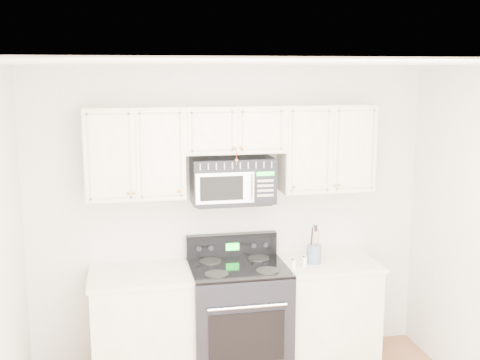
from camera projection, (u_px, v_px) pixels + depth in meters
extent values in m
cube|color=white|center=(285.00, 63.00, 3.40)|extent=(3.50, 3.50, 0.01)
cube|color=white|center=(230.00, 214.00, 5.32)|extent=(3.50, 0.01, 2.60)
cube|color=white|center=(143.00, 328.00, 5.02)|extent=(0.82, 0.63, 0.88)
cube|color=white|center=(141.00, 275.00, 4.94)|extent=(0.86, 0.65, 0.04)
cube|color=white|center=(325.00, 313.00, 5.33)|extent=(0.82, 0.63, 0.88)
cube|color=white|center=(327.00, 263.00, 5.25)|extent=(0.86, 0.65, 0.04)
cube|color=black|center=(323.00, 351.00, 5.44)|extent=(0.82, 0.55, 0.10)
cube|color=black|center=(238.00, 319.00, 5.14)|extent=(0.81, 0.69, 0.92)
cube|color=black|center=(247.00, 338.00, 4.81)|extent=(0.62, 0.01, 0.43)
cylinder|color=white|center=(248.00, 307.00, 4.73)|extent=(0.64, 0.02, 0.02)
cube|color=black|center=(238.00, 267.00, 5.06)|extent=(0.81, 0.69, 0.02)
cube|color=black|center=(232.00, 245.00, 5.34)|extent=(0.81, 0.08, 0.21)
cube|color=#08D91F|center=(233.00, 247.00, 5.29)|extent=(0.12, 0.00, 0.06)
cube|color=white|center=(135.00, 153.00, 4.90)|extent=(0.80, 0.33, 0.75)
cube|color=white|center=(326.00, 148.00, 5.22)|extent=(0.80, 0.33, 0.75)
cube|color=white|center=(233.00, 129.00, 5.03)|extent=(0.84, 0.33, 0.39)
sphere|color=#C19245|center=(134.00, 193.00, 4.77)|extent=(0.03, 0.03, 0.03)
sphere|color=#C19245|center=(179.00, 191.00, 4.84)|extent=(0.03, 0.03, 0.03)
sphere|color=#C19245|center=(294.00, 187.00, 5.02)|extent=(0.03, 0.03, 0.03)
sphere|color=#C19245|center=(335.00, 185.00, 5.09)|extent=(0.03, 0.03, 0.03)
sphere|color=#C19245|center=(234.00, 148.00, 4.86)|extent=(0.03, 0.03, 0.03)
sphere|color=#C19245|center=(241.00, 148.00, 4.87)|extent=(0.03, 0.03, 0.03)
cylinder|color=red|center=(236.00, 154.00, 4.88)|extent=(0.01, 0.00, 0.10)
sphere|color=#C19245|center=(236.00, 160.00, 4.88)|extent=(0.03, 0.03, 0.03)
cube|color=black|center=(232.00, 180.00, 5.09)|extent=(0.69, 0.35, 0.38)
cube|color=#B1AE97|center=(236.00, 166.00, 4.90)|extent=(0.67, 0.01, 0.07)
cube|color=#B2B4C4|center=(225.00, 188.00, 4.91)|extent=(0.49, 0.01, 0.26)
cube|color=black|center=(222.00, 188.00, 4.90)|extent=(0.36, 0.01, 0.20)
cube|color=black|center=(265.00, 187.00, 4.98)|extent=(0.19, 0.01, 0.26)
cube|color=#08D91F|center=(266.00, 174.00, 4.95)|extent=(0.15, 0.00, 0.03)
cylinder|color=white|center=(253.00, 188.00, 4.92)|extent=(0.02, 0.02, 0.22)
cylinder|color=slate|center=(314.00, 254.00, 5.18)|extent=(0.13, 0.13, 0.16)
cylinder|color=#A16B4D|center=(318.00, 245.00, 5.17)|extent=(0.01, 0.01, 0.27)
cylinder|color=black|center=(311.00, 243.00, 5.18)|extent=(0.01, 0.01, 0.29)
cylinder|color=#A16B4D|center=(313.00, 244.00, 5.12)|extent=(0.01, 0.01, 0.32)
cylinder|color=white|center=(294.00, 264.00, 5.04)|extent=(0.04, 0.04, 0.08)
cylinder|color=white|center=(294.00, 259.00, 5.03)|extent=(0.04, 0.04, 0.01)
cylinder|color=white|center=(305.00, 261.00, 5.10)|extent=(0.04, 0.04, 0.08)
cylinder|color=white|center=(305.00, 256.00, 5.09)|extent=(0.04, 0.04, 0.02)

